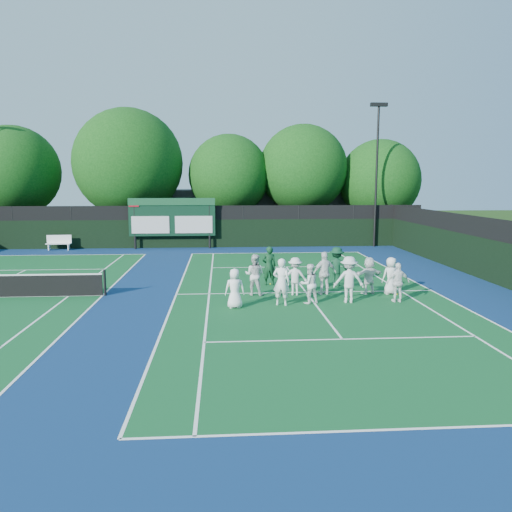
{
  "coord_description": "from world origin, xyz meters",
  "views": [
    {
      "loc": [
        -3.58,
        -19.57,
        4.68
      ],
      "look_at": [
        -2.0,
        3.0,
        1.3
      ],
      "focal_mm": 35.0,
      "sensor_mm": 36.0,
      "label": 1
    }
  ],
  "objects": [
    {
      "name": "coach_left",
      "position": [
        -1.43,
        2.65,
        0.89
      ],
      "size": [
        0.68,
        0.48,
        1.78
      ],
      "primitive_type": "imported",
      "rotation": [
        0.0,
        0.0,
        3.22
      ],
      "color": "#0F381D",
      "rests_on": "ground"
    },
    {
      "name": "player_front_1",
      "position": [
        -1.32,
        -1.13,
        0.91
      ],
      "size": [
        0.78,
        0.64,
        1.82
      ],
      "primitive_type": "imported",
      "rotation": [
        0.0,
        0.0,
        2.78
      ],
      "color": "white",
      "rests_on": "ground"
    },
    {
      "name": "tennis_ball_4",
      "position": [
        -1.36,
        2.76,
        0.03
      ],
      "size": [
        0.07,
        0.07,
        0.07
      ],
      "primitive_type": "sphere",
      "color": "#C9CC18",
      "rests_on": "ground"
    },
    {
      "name": "coach_right",
      "position": [
        1.59,
        2.23,
        0.89
      ],
      "size": [
        1.31,
        1.05,
        1.78
      ],
      "primitive_type": "imported",
      "rotation": [
        0.0,
        0.0,
        2.75
      ],
      "color": "#0F3821",
      "rests_on": "ground"
    },
    {
      "name": "tree_d",
      "position": [
        2.98,
        19.58,
        5.48
      ],
      "size": [
        6.85,
        6.85,
        9.09
      ],
      "color": "#311E0D",
      "rests_on": "ground"
    },
    {
      "name": "player_front_0",
      "position": [
        -3.1,
        -1.41,
        0.75
      ],
      "size": [
        0.75,
        0.5,
        1.5
      ],
      "primitive_type": "imported",
      "rotation": [
        0.0,
        0.0,
        3.17
      ],
      "color": "white",
      "rests_on": "ground"
    },
    {
      "name": "tree_b",
      "position": [
        -10.42,
        19.58,
        5.85
      ],
      "size": [
        8.23,
        8.23,
        10.18
      ],
      "color": "#311E0D",
      "rests_on": "ground"
    },
    {
      "name": "clubhouse",
      "position": [
        -2.0,
        24.0,
        2.0
      ],
      "size": [
        18.0,
        6.0,
        4.0
      ],
      "primitive_type": "cube",
      "color": "#56565B",
      "rests_on": "ground"
    },
    {
      "name": "court_apron",
      "position": [
        -6.0,
        1.0,
        0.0
      ],
      "size": [
        34.0,
        32.0,
        0.01
      ],
      "primitive_type": "cube",
      "color": "navy",
      "rests_on": "ground"
    },
    {
      "name": "light_pole_right",
      "position": [
        7.5,
        15.7,
        6.3
      ],
      "size": [
        1.2,
        0.3,
        10.12
      ],
      "color": "black",
      "rests_on": "ground"
    },
    {
      "name": "player_back_0",
      "position": [
        -2.22,
        0.7,
        0.86
      ],
      "size": [
        1.01,
        0.9,
        1.72
      ],
      "primitive_type": "imported",
      "rotation": [
        0.0,
        0.0,
        2.78
      ],
      "color": "silver",
      "rests_on": "ground"
    },
    {
      "name": "ground",
      "position": [
        0.0,
        0.0,
        0.0
      ],
      "size": [
        120.0,
        120.0,
        0.0
      ],
      "primitive_type": "plane",
      "color": "#1A360E",
      "rests_on": "ground"
    },
    {
      "name": "player_front_4",
      "position": [
        3.29,
        -0.92,
        0.78
      ],
      "size": [
        0.94,
        0.44,
        1.57
      ],
      "primitive_type": "imported",
      "rotation": [
        0.0,
        0.0,
        3.21
      ],
      "color": "white",
      "rests_on": "ground"
    },
    {
      "name": "player_front_2",
      "position": [
        -0.21,
        -0.89,
        0.78
      ],
      "size": [
        0.9,
        0.79,
        1.55
      ],
      "primitive_type": "imported",
      "rotation": [
        0.0,
        0.0,
        3.46
      ],
      "color": "white",
      "rests_on": "ground"
    },
    {
      "name": "near_court",
      "position": [
        0.0,
        1.0,
        0.01
      ],
      "size": [
        11.05,
        23.85,
        0.01
      ],
      "color": "#115325",
      "rests_on": "ground"
    },
    {
      "name": "back_fence",
      "position": [
        -6.0,
        16.0,
        1.36
      ],
      "size": [
        34.0,
        0.08,
        3.0
      ],
      "color": "black",
      "rests_on": "ground"
    },
    {
      "name": "tree_a",
      "position": [
        -18.95,
        19.58,
        5.26
      ],
      "size": [
        6.81,
        6.81,
        8.84
      ],
      "color": "#311E0D",
      "rests_on": "ground"
    },
    {
      "name": "player_back_4",
      "position": [
        3.47,
        0.45,
        0.78
      ],
      "size": [
        0.85,
        0.64,
        1.57
      ],
      "primitive_type": "imported",
      "rotation": [
        0.0,
        0.0,
        3.34
      ],
      "color": "silver",
      "rests_on": "ground"
    },
    {
      "name": "tree_e",
      "position": [
        9.12,
        19.58,
        4.62
      ],
      "size": [
        6.39,
        6.39,
        7.98
      ],
      "color": "#311E0D",
      "rests_on": "ground"
    },
    {
      "name": "scoreboard",
      "position": [
        -7.01,
        15.59,
        2.19
      ],
      "size": [
        6.0,
        0.21,
        3.55
      ],
      "color": "black",
      "rests_on": "ground"
    },
    {
      "name": "tennis_ball_2",
      "position": [
        2.82,
        0.9,
        0.03
      ],
      "size": [
        0.07,
        0.07,
        0.07
      ],
      "primitive_type": "sphere",
      "color": "#C9CC18",
      "rests_on": "ground"
    },
    {
      "name": "divider_fence_right",
      "position": [
        9.0,
        1.0,
        1.36
      ],
      "size": [
        0.08,
        32.0,
        3.0
      ],
      "color": "black",
      "rests_on": "ground"
    },
    {
      "name": "tree_c",
      "position": [
        -2.78,
        19.58,
        5.01
      ],
      "size": [
        6.25,
        6.25,
        8.3
      ],
      "color": "#311E0D",
      "rests_on": "ground"
    },
    {
      "name": "bench",
      "position": [
        -14.75,
        15.38,
        0.56
      ],
      "size": [
        1.66,
        0.51,
        1.04
      ],
      "color": "white",
      "rests_on": "ground"
    },
    {
      "name": "player_back_1",
      "position": [
        -0.54,
        0.58,
        0.79
      ],
      "size": [
        1.13,
        0.8,
        1.58
      ],
      "primitive_type": "imported",
      "rotation": [
        0.0,
        0.0,
        2.92
      ],
      "color": "silver",
      "rests_on": "ground"
    },
    {
      "name": "player_front_3",
      "position": [
        1.35,
        -0.86,
        0.91
      ],
      "size": [
        1.23,
        0.78,
        1.82
      ],
      "primitive_type": "imported",
      "rotation": [
        0.0,
        0.0,
        3.05
      ],
      "color": "silver",
      "rests_on": "ground"
    },
    {
      "name": "player_back_3",
      "position": [
        2.58,
        0.59,
        0.78
      ],
      "size": [
        1.52,
        0.89,
        1.57
      ],
      "primitive_type": "imported",
      "rotation": [
        0.0,
        0.0,
        3.46
      ],
      "color": "white",
      "rests_on": "ground"
    },
    {
      "name": "tennis_ball_5",
      "position": [
        3.69,
        0.26,
        0.03
      ],
      "size": [
        0.07,
        0.07,
        0.07
      ],
      "primitive_type": "sphere",
      "color": "#C9CC18",
      "rests_on": "ground"
    },
    {
      "name": "tennis_ball_3",
      "position": [
        -3.26,
        2.41,
        0.03
      ],
      "size": [
        0.07,
        0.07,
        0.07
      ],
      "primitive_type": "sphere",
      "color": "#C9CC18",
      "rests_on": "ground"
    },
    {
      "name": "player_back_2",
      "position": [
        0.7,
        0.63,
        0.9
      ],
      "size": [
        1.14,
        0.7,
        1.8
      ],
      "primitive_type": "imported",
      "rotation": [
        0.0,
        0.0,
        3.4
      ],
      "color": "white",
      "rests_on": "ground"
    }
  ]
}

